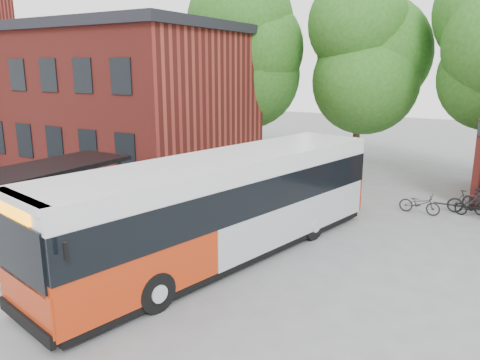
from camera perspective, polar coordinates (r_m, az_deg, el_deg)
The scene contains 9 objects.
ground at distance 16.02m, azimuth -8.05°, elevation -9.27°, with size 100.00×100.00×0.00m, color slate.
station_building at distance 30.33m, azimuth -17.32°, elevation 9.35°, with size 18.40×10.40×8.50m, color maroon, non-canonical shape.
bus_shelter at distance 17.95m, azimuth -21.61°, elevation -2.68°, with size 3.60×7.00×2.90m, color black, non-canonical shape.
tree_0 at distance 31.46m, azimuth 1.24°, elevation 12.36°, with size 7.92×7.92×11.00m, color #215416, non-canonical shape.
tree_1 at distance 29.69m, azimuth 14.35°, elevation 11.30°, with size 7.92×7.92×10.40m, color #215416, non-canonical shape.
city_bus at distance 15.37m, azimuth -1.81°, elevation -3.37°, with size 2.86×13.40×3.41m, color #B22D0D, non-canonical shape.
bicycle_0 at distance 21.65m, azimuth 21.04°, elevation -2.69°, with size 0.60×1.71×0.90m, color black.
bicycle_1 at distance 22.38m, azimuth 26.13°, elevation -2.49°, with size 0.49×1.73×1.04m, color black.
bicycle_2 at distance 21.97m, azimuth 26.63°, elevation -3.08°, with size 0.57×1.62×0.85m, color black.
Camera 1 is at (9.27, -11.50, 6.20)m, focal length 35.00 mm.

